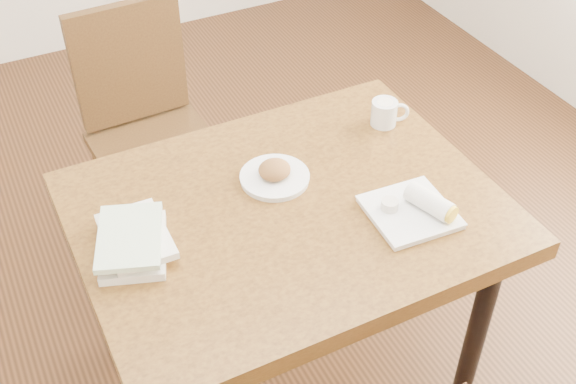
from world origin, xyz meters
name	(u,v)px	position (x,y,z in m)	size (l,w,h in m)	color
ground	(288,372)	(0.00, 0.00, -0.01)	(4.00, 5.00, 0.01)	#472814
table	(288,229)	(0.00, 0.00, 0.67)	(1.12, 0.87, 0.75)	brown
chair_far	(147,121)	(-0.15, 0.84, 0.55)	(0.44, 0.44, 0.95)	#463014
plate_scone	(275,175)	(0.02, 0.11, 0.77)	(0.20, 0.20, 0.06)	white
coffee_mug	(385,112)	(0.44, 0.21, 0.79)	(0.11, 0.08, 0.08)	white
plate_burrito	(416,209)	(0.29, -0.18, 0.77)	(0.23, 0.23, 0.07)	white
book_stack	(133,241)	(-0.42, 0.03, 0.78)	(0.23, 0.27, 0.06)	white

